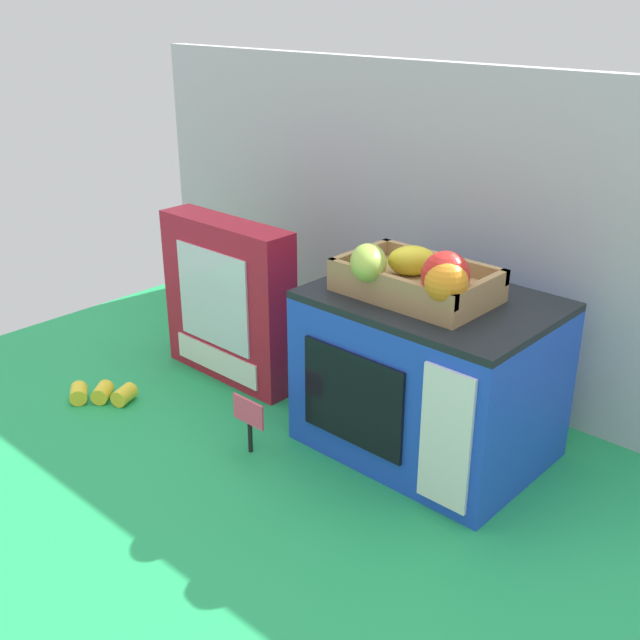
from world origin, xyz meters
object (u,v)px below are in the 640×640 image
food_groups_crate (417,278)px  price_sign (249,417)px  toy_microwave (428,375)px  cookie_set_box (228,301)px  loose_toy_banana (102,394)px

food_groups_crate → price_sign: food_groups_crate is taller
toy_microwave → cookie_set_box: size_ratio=1.18×
price_sign → food_groups_crate: bearing=43.2°
food_groups_crate → cookie_set_box: size_ratio=0.76×
toy_microwave → loose_toy_banana: toy_microwave is taller
food_groups_crate → price_sign: size_ratio=2.43×
cookie_set_box → toy_microwave: bearing=5.9°
toy_microwave → food_groups_crate: food_groups_crate is taller
food_groups_crate → price_sign: bearing=-136.8°
price_sign → loose_toy_banana: bearing=-168.0°
food_groups_crate → loose_toy_banana: 0.66m
cookie_set_box → price_sign: (0.24, -0.17, -0.09)m
cookie_set_box → loose_toy_banana: 0.30m
price_sign → loose_toy_banana: size_ratio=0.84×
toy_microwave → loose_toy_banana: bearing=-152.1°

